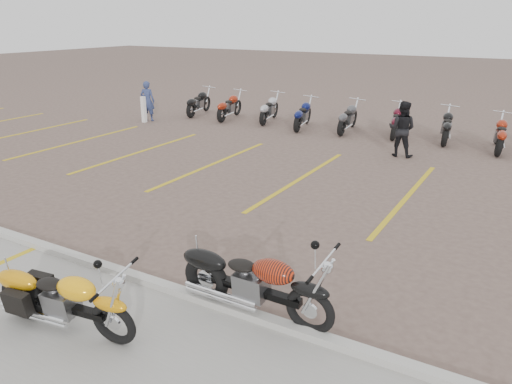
% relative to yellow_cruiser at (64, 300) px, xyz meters
% --- Properties ---
extents(ground, '(100.00, 100.00, 0.00)m').
position_rel_yellow_cruiser_xyz_m(ground, '(-0.16, 3.41, -0.44)').
color(ground, '#715C51').
rests_on(ground, ground).
extents(curb, '(60.00, 0.18, 0.12)m').
position_rel_yellow_cruiser_xyz_m(curb, '(-0.16, 1.41, -0.38)').
color(curb, '#ADAAA3').
rests_on(curb, ground).
extents(parking_stripes, '(38.00, 5.50, 0.01)m').
position_rel_yellow_cruiser_xyz_m(parking_stripes, '(-0.16, 7.41, -0.44)').
color(parking_stripes, gold).
rests_on(parking_stripes, ground).
extents(yellow_cruiser, '(2.14, 0.44, 0.88)m').
position_rel_yellow_cruiser_xyz_m(yellow_cruiser, '(0.00, 0.00, 0.00)').
color(yellow_cruiser, black).
rests_on(yellow_cruiser, ground).
extents(flame_cruiser, '(2.32, 0.34, 0.95)m').
position_rel_yellow_cruiser_xyz_m(flame_cruiser, '(1.92, 1.53, 0.04)').
color(flame_cruiser, black).
rests_on(flame_cruiser, ground).
extents(person_a, '(0.66, 0.53, 1.56)m').
position_rel_yellow_cruiser_xyz_m(person_a, '(-8.65, 11.26, 0.34)').
color(person_a, navy).
rests_on(person_a, ground).
extents(person_b, '(0.79, 0.62, 1.62)m').
position_rel_yellow_cruiser_xyz_m(person_b, '(1.42, 10.92, 0.37)').
color(person_b, black).
rests_on(person_b, ground).
extents(bollard, '(0.15, 0.15, 1.00)m').
position_rel_yellow_cruiser_xyz_m(bollard, '(-8.60, 10.95, 0.06)').
color(bollard, white).
rests_on(bollard, ground).
extents(bg_bike_row, '(19.03, 2.06, 1.10)m').
position_rel_yellow_cruiser_xyz_m(bg_bike_row, '(1.35, 13.24, 0.11)').
color(bg_bike_row, black).
rests_on(bg_bike_row, ground).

